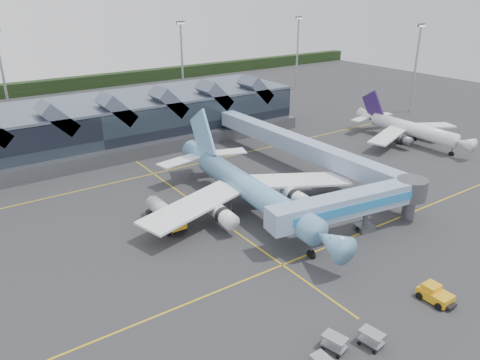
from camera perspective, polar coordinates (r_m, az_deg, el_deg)
ground at (r=62.53m, az=0.49°, el=-7.05°), size 260.00×260.00×0.00m
taxi_stripes at (r=69.98m, az=-4.24°, el=-3.71°), size 120.00×60.00×0.01m
tree_line_far at (r=160.17m, az=-23.25°, el=10.35°), size 260.00×4.00×4.00m
terminal at (r=98.92m, az=-18.15°, el=6.16°), size 90.00×22.25×12.52m
light_masts at (r=120.73m, az=-8.83°, el=13.51°), size 132.40×42.56×22.45m
main_airliner at (r=67.86m, az=1.05°, el=-1.01°), size 34.69×39.99×12.84m
regional_jet at (r=105.94m, az=19.89°, el=5.96°), size 25.92×28.13×9.69m
jet_bridge at (r=63.93m, az=14.60°, el=-2.64°), size 24.87×7.08×6.25m
fuel_truck at (r=65.99m, az=-9.19°, el=-4.03°), size 2.71×9.01×3.02m
pushback_tug at (r=54.90m, az=22.66°, el=-12.72°), size 2.50×3.89×1.70m
baggage_carts at (r=45.51m, az=12.51°, el=-19.37°), size 7.58×3.93×1.53m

